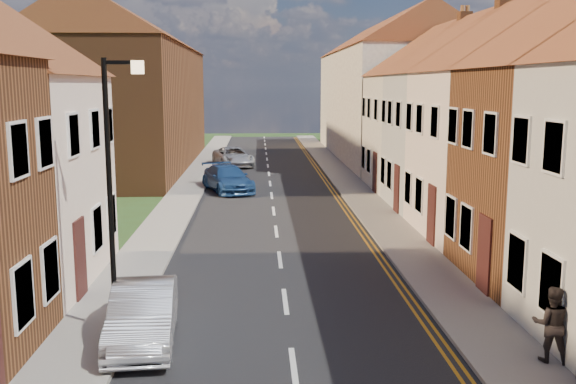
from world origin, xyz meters
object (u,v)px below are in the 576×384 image
pedestrian_right (552,324)px  car_distant (233,157)px  lamppost (113,179)px  car_far (228,179)px  car_mid (143,314)px

pedestrian_right → car_distant: bearing=-57.3°
lamppost → car_far: size_ratio=1.29×
car_far → pedestrian_right: bearing=-90.3°
car_far → car_distant: car_far is taller
lamppost → car_distant: lamppost is taller
car_distant → car_far: bearing=-104.2°
car_far → pedestrian_right: size_ratio=3.04×
car_mid → car_far: 20.00m
pedestrian_right → lamppost: bearing=6.3°
car_mid → car_far: (0.92, 19.98, 0.05)m
car_distant → pedestrian_right: bearing=-91.6°
car_mid → pedestrian_right: bearing=-16.0°
car_far → car_distant: size_ratio=0.98×
car_mid → pedestrian_right: 8.47m
car_mid → car_distant: 30.46m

